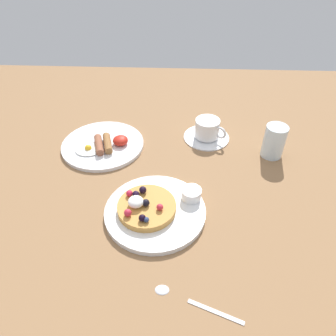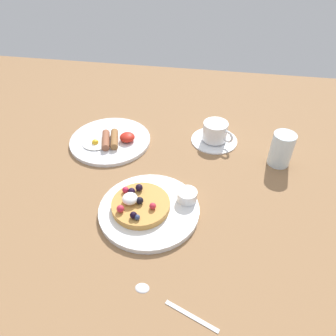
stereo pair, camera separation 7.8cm
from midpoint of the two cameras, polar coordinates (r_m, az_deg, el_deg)
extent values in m
cube|color=olive|center=(0.86, -4.77, -3.95)|extent=(2.03, 1.54, 0.03)
cylinder|color=white|center=(0.77, -5.24, -7.94)|extent=(0.24, 0.24, 0.01)
cylinder|color=#C2893F|center=(0.76, -6.78, -7.19)|extent=(0.14, 0.14, 0.02)
sphere|color=#C2273D|center=(0.74, -10.31, -8.09)|extent=(0.02, 0.02, 0.02)
sphere|color=black|center=(0.75, -7.00, -6.38)|extent=(0.02, 0.02, 0.02)
sphere|color=black|center=(0.72, -7.80, -9.07)|extent=(0.02, 0.02, 0.02)
sphere|color=navy|center=(0.72, -7.06, -9.39)|extent=(0.01, 0.01, 0.01)
sphere|color=black|center=(0.78, -7.42, -4.07)|extent=(0.02, 0.02, 0.02)
sphere|color=red|center=(0.74, -4.51, -7.19)|extent=(0.02, 0.02, 0.02)
sphere|color=red|center=(0.78, -9.84, -4.66)|extent=(0.02, 0.02, 0.02)
sphere|color=black|center=(0.77, -8.70, -4.81)|extent=(0.02, 0.02, 0.02)
ellipsoid|color=white|center=(0.75, -8.80, -6.18)|extent=(0.04, 0.04, 0.02)
cylinder|color=white|center=(0.78, 1.40, -4.83)|extent=(0.05, 0.05, 0.03)
cylinder|color=maroon|center=(0.78, 1.41, -4.54)|extent=(0.04, 0.04, 0.00)
cylinder|color=white|center=(1.00, -13.86, 4.01)|extent=(0.25, 0.25, 0.01)
cylinder|color=olive|center=(0.98, -13.12, 4.30)|extent=(0.05, 0.09, 0.02)
cylinder|color=brown|center=(0.98, -14.61, 3.99)|extent=(0.05, 0.09, 0.02)
ellipsoid|color=white|center=(0.98, -16.38, 3.18)|extent=(0.08, 0.07, 0.01)
sphere|color=yellow|center=(0.98, -16.43, 3.41)|extent=(0.02, 0.02, 0.02)
ellipsoid|color=red|center=(0.98, -10.85, 4.83)|extent=(0.05, 0.05, 0.03)
cylinder|color=white|center=(1.02, 4.77, 5.56)|extent=(0.14, 0.14, 0.01)
cylinder|color=white|center=(1.00, 4.88, 7.11)|extent=(0.08, 0.08, 0.06)
torus|color=white|center=(0.98, 7.19, 6.24)|extent=(0.04, 0.03, 0.04)
cylinder|color=brown|center=(0.99, 4.94, 8.00)|extent=(0.06, 0.06, 0.00)
cube|color=silver|center=(0.64, 4.88, -24.62)|extent=(0.10, 0.05, 0.00)
ellipsoid|color=silver|center=(0.66, -4.68, -21.16)|extent=(0.03, 0.02, 0.01)
cylinder|color=silver|center=(0.95, 16.43, 4.57)|extent=(0.06, 0.06, 0.10)
camera|label=1|loc=(0.04, -92.66, -2.27)|focal=33.76mm
camera|label=2|loc=(0.04, 87.34, 2.27)|focal=33.76mm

